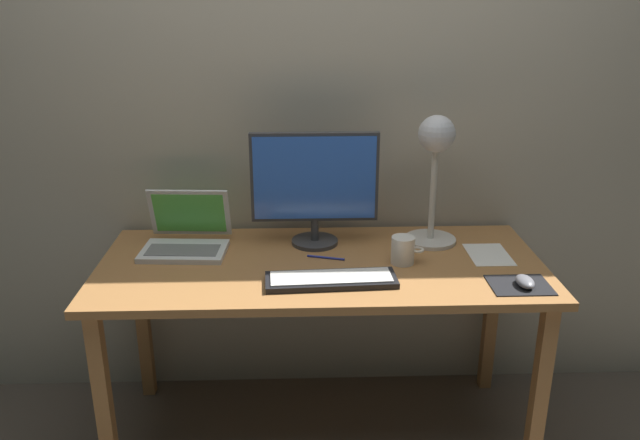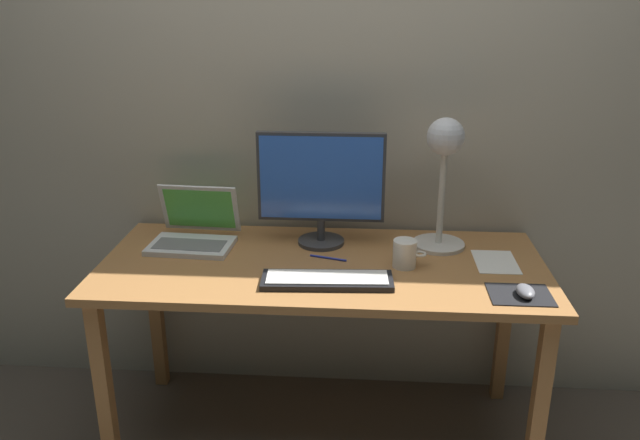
# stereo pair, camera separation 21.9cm
# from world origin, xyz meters

# --- Properties ---
(ground_plane) EXTENTS (4.80, 4.80, 0.00)m
(ground_plane) POSITION_xyz_m (0.00, 0.00, 0.00)
(ground_plane) COLOR brown
(ground_plane) RESTS_ON ground
(back_wall) EXTENTS (4.80, 0.06, 2.60)m
(back_wall) POSITION_xyz_m (0.00, 0.40, 1.30)
(back_wall) COLOR #B2A893
(back_wall) RESTS_ON ground
(desk) EXTENTS (1.60, 0.70, 0.74)m
(desk) POSITION_xyz_m (0.00, 0.00, 0.66)
(desk) COLOR #A8703D
(desk) RESTS_ON ground
(monitor) EXTENTS (0.48, 0.18, 0.44)m
(monitor) POSITION_xyz_m (-0.02, 0.18, 0.98)
(monitor) COLOR #38383A
(monitor) RESTS_ON desk
(keyboard_main) EXTENTS (0.45, 0.16, 0.03)m
(keyboard_main) POSITION_xyz_m (0.03, -0.17, 0.75)
(keyboard_main) COLOR black
(keyboard_main) RESTS_ON desk
(laptop) EXTENTS (0.33, 0.28, 0.22)m
(laptop) POSITION_xyz_m (-0.50, 0.15, 0.80)
(laptop) COLOR silver
(laptop) RESTS_ON desk
(desk_lamp) EXTENTS (0.20, 0.20, 0.50)m
(desk_lamp) POSITION_xyz_m (0.43, 0.18, 1.08)
(desk_lamp) COLOR beige
(desk_lamp) RESTS_ON desk
(mousepad) EXTENTS (0.20, 0.16, 0.00)m
(mousepad) POSITION_xyz_m (0.65, -0.22, 0.74)
(mousepad) COLOR black
(mousepad) RESTS_ON desk
(mouse) EXTENTS (0.06, 0.10, 0.03)m
(mouse) POSITION_xyz_m (0.67, -0.23, 0.76)
(mouse) COLOR slate
(mouse) RESTS_ON mousepad
(coffee_mug) EXTENTS (0.12, 0.08, 0.10)m
(coffee_mug) POSITION_xyz_m (0.29, -0.02, 0.79)
(coffee_mug) COLOR white
(coffee_mug) RESTS_ON desk
(paper_sheet_near_mouse) EXTENTS (0.15, 0.21, 0.00)m
(paper_sheet_near_mouse) POSITION_xyz_m (0.62, 0.04, 0.74)
(paper_sheet_near_mouse) COLOR white
(paper_sheet_near_mouse) RESTS_ON desk
(pen) EXTENTS (0.14, 0.05, 0.01)m
(pen) POSITION_xyz_m (0.02, 0.03, 0.74)
(pen) COLOR #2633A5
(pen) RESTS_ON desk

